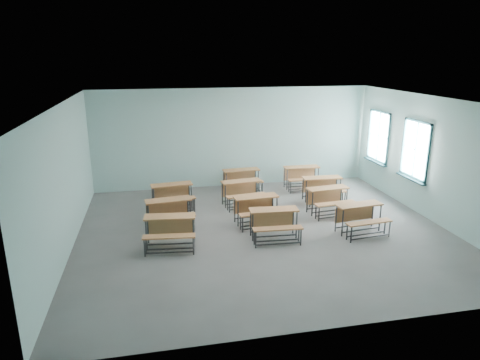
% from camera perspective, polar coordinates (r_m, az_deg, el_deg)
% --- Properties ---
extents(room, '(9.04, 8.04, 3.24)m').
position_cam_1_polar(room, '(10.21, 3.78, 1.54)').
color(room, slate).
rests_on(room, ground).
extents(desk_unit_r0c0, '(1.22, 0.89, 0.72)m').
position_cam_1_polar(desk_unit_r0c0, '(9.79, -9.33, -6.23)').
color(desk_unit_r0c0, '#A4673B').
rests_on(desk_unit_r0c0, ground).
extents(desk_unit_r0c1, '(1.19, 0.84, 0.72)m').
position_cam_1_polar(desk_unit_r0c1, '(10.11, 4.63, -5.32)').
color(desk_unit_r0c1, '#A4673B').
rests_on(desk_unit_r0c1, ground).
extents(desk_unit_r0c2, '(1.22, 0.89, 0.72)m').
position_cam_1_polar(desk_unit_r0c2, '(10.82, 15.82, -4.43)').
color(desk_unit_r0c2, '#A4673B').
rests_on(desk_unit_r0c2, ground).
extents(desk_unit_r1c0, '(1.23, 0.91, 0.72)m').
position_cam_1_polar(desk_unit_r1c0, '(10.87, -9.41, -3.90)').
color(desk_unit_r1c0, '#A4673B').
rests_on(desk_unit_r1c0, ground).
extents(desk_unit_r1c1, '(1.21, 0.87, 0.72)m').
position_cam_1_polar(desk_unit_r1c1, '(10.98, 2.30, -3.47)').
color(desk_unit_r1c1, '#A4673B').
rests_on(desk_unit_r1c1, ground).
extents(desk_unit_r1c2, '(1.22, 0.89, 0.72)m').
position_cam_1_polar(desk_unit_r1c2, '(11.91, 11.80, -2.21)').
color(desk_unit_r1c2, '#A4673B').
rests_on(desk_unit_r1c2, ground).
extents(desk_unit_r2c0, '(1.22, 0.89, 0.72)m').
position_cam_1_polar(desk_unit_r2c0, '(12.12, -8.99, -1.72)').
color(desk_unit_r2c0, '#A4673B').
rests_on(desk_unit_r2c0, ground).
extents(desk_unit_r2c1, '(1.23, 0.90, 0.72)m').
position_cam_1_polar(desk_unit_r2c1, '(12.28, 0.32, -1.27)').
color(desk_unit_r2c1, '#A4673B').
rests_on(desk_unit_r2c1, ground).
extents(desk_unit_r2c2, '(1.18, 0.82, 0.72)m').
position_cam_1_polar(desk_unit_r2c2, '(12.86, 10.99, -0.75)').
color(desk_unit_r2c2, '#A4673B').
rests_on(desk_unit_r2c2, ground).
extents(desk_unit_r3c1, '(1.20, 0.85, 0.72)m').
position_cam_1_polar(desk_unit_r3c1, '(13.47, 0.28, 0.36)').
color(desk_unit_r3c1, '#A4673B').
rests_on(desk_unit_r3c1, ground).
extents(desk_unit_r3c2, '(1.16, 0.79, 0.72)m').
position_cam_1_polar(desk_unit_r3c2, '(13.96, 8.32, 0.76)').
color(desk_unit_r3c2, '#A4673B').
rests_on(desk_unit_r3c2, ground).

